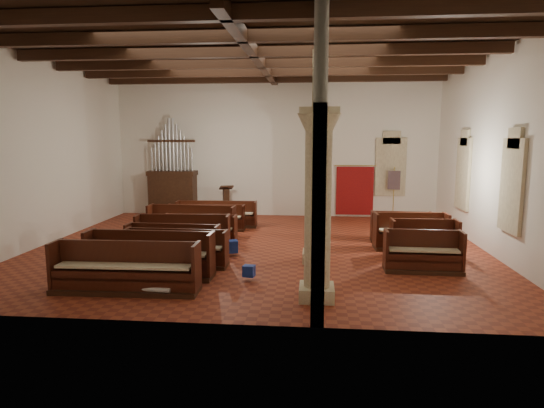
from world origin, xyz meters
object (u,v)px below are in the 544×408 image
(pipe_organ, at_px, (173,185))
(nave_pew_0, at_px, (126,276))
(aisle_pew_0, at_px, (423,258))
(lectern, at_px, (226,203))
(processional_banner, at_px, (393,201))

(pipe_organ, relative_size, nave_pew_0, 1.32)
(pipe_organ, bearing_deg, aisle_pew_0, -40.32)
(lectern, bearing_deg, pipe_organ, 156.84)
(pipe_organ, height_order, aisle_pew_0, pipe_organ)
(pipe_organ, bearing_deg, lectern, -0.30)
(lectern, distance_m, nave_pew_0, 9.93)
(processional_banner, bearing_deg, pipe_organ, -164.75)
(processional_banner, height_order, nave_pew_0, processional_banner)
(pipe_organ, xyz_separation_m, aisle_pew_0, (9.07, -7.69, -1.01))
(lectern, relative_size, processional_banner, 0.63)
(nave_pew_0, relative_size, aisle_pew_0, 1.68)
(pipe_organ, height_order, lectern, pipe_organ)
(nave_pew_0, bearing_deg, pipe_organ, 100.29)
(aisle_pew_0, bearing_deg, processional_banner, 87.62)
(pipe_organ, relative_size, processional_banner, 1.97)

